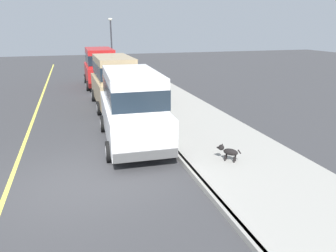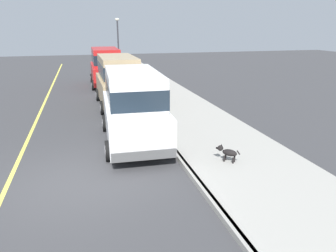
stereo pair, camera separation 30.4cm
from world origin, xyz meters
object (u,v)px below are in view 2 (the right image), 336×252
Objects in this scene: dog_black at (227,152)px; car_white_van at (133,104)px; car_tan_van at (118,79)px; street_lamp at (118,39)px; car_red_van at (106,65)px.

car_white_van is at bearing 130.49° from dog_black.
car_tan_van is 11.40m from street_lamp.
car_white_van is at bearing -94.88° from street_lamp.
car_white_van is 16.91m from street_lamp.
car_white_van is 8.70× the size of dog_black.
car_red_van is 8.60× the size of dog_black.
street_lamp is at bearing 73.99° from car_red_van.
car_white_van is 3.70m from dog_black.
dog_black is at bearing -87.39° from street_lamp.
car_tan_van and car_red_van have the same top height.
dog_black is (2.36, -14.37, -0.97)m from car_red_van.
street_lamp reaches higher than car_red_van.
street_lamp is (1.47, 5.14, 1.51)m from car_red_van.
car_white_van is at bearing -89.80° from car_red_van.
street_lamp is at bearing 85.12° from car_white_van.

